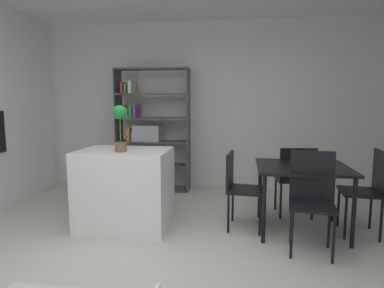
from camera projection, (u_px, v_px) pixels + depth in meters
The scene contains 10 objects.
ground_plane at pixel (149, 268), 3.01m from camera, with size 8.74×8.74×0.00m, color beige.
back_partition at pixel (195, 106), 5.76m from camera, with size 6.36×0.06×2.79m, color silver.
kitchen_island at pixel (125, 189), 3.96m from camera, with size 1.03×0.73×0.92m, color white.
potted_plant_on_island at pixel (120, 123), 3.73m from camera, with size 0.16×0.16×0.52m.
open_bookshelf at pixel (147, 129), 5.60m from camera, with size 1.20×0.36×2.00m.
dining_table at pixel (302, 173), 3.79m from camera, with size 1.00×0.90×0.76m.
dining_chair_island_side at pixel (238, 183), 3.92m from camera, with size 0.45×0.48×0.89m.
dining_chair_window_side at pixel (370, 185), 3.70m from camera, with size 0.44×0.48×0.95m.
dining_chair_near at pixel (312, 193), 3.34m from camera, with size 0.48×0.46×0.99m.
dining_chair_far at pixel (296, 175), 4.28m from camera, with size 0.48×0.45×0.90m.
Camera 1 is at (0.78, -2.76, 1.49)m, focal length 31.64 mm.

